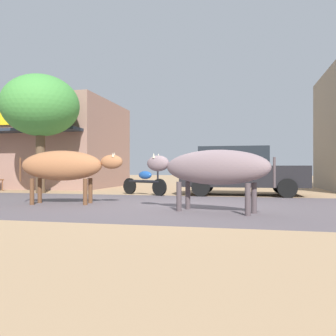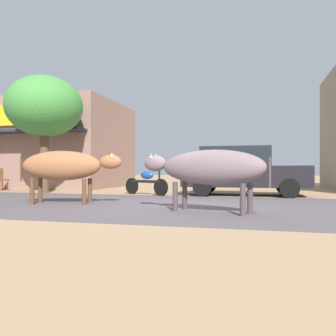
% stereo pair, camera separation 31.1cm
% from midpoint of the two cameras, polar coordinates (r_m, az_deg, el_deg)
% --- Properties ---
extents(ground, '(80.00, 80.00, 0.00)m').
position_cam_midpoint_polar(ground, '(8.48, 1.74, -6.22)').
color(ground, tan).
extents(asphalt_road, '(72.00, 6.03, 0.00)m').
position_cam_midpoint_polar(asphalt_road, '(8.48, 1.74, -6.21)').
color(asphalt_road, '#5B5156').
rests_on(asphalt_road, ground).
extents(storefront_left_cafe, '(7.57, 6.29, 4.15)m').
position_cam_midpoint_polar(storefront_left_cafe, '(18.84, -20.50, 3.48)').
color(storefront_left_cafe, '#976F61').
rests_on(storefront_left_cafe, ground).
extents(roadside_tree, '(2.83, 2.83, 4.38)m').
position_cam_midpoint_polar(roadside_tree, '(13.93, -20.81, 9.44)').
color(roadside_tree, brown).
rests_on(roadside_tree, ground).
extents(parked_hatchback_car, '(4.17, 1.87, 1.64)m').
position_cam_midpoint_polar(parked_hatchback_car, '(12.07, 11.00, -0.40)').
color(parked_hatchback_car, black).
rests_on(parked_hatchback_car, ground).
extents(parked_motorcycle, '(1.78, 0.89, 1.03)m').
position_cam_midpoint_polar(parked_motorcycle, '(11.98, -4.60, -2.23)').
color(parked_motorcycle, black).
rests_on(parked_motorcycle, ground).
extents(cow_near_brown, '(2.66, 1.01, 1.37)m').
position_cam_midpoint_polar(cow_near_brown, '(9.29, -17.58, 0.30)').
color(cow_near_brown, '#9F633E').
rests_on(cow_near_brown, ground).
extents(cow_far_dark, '(2.82, 1.26, 1.29)m').
position_cam_midpoint_polar(cow_far_dark, '(7.25, 6.06, 0.02)').
color(cow_far_dark, slate).
rests_on(cow_far_dark, ground).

